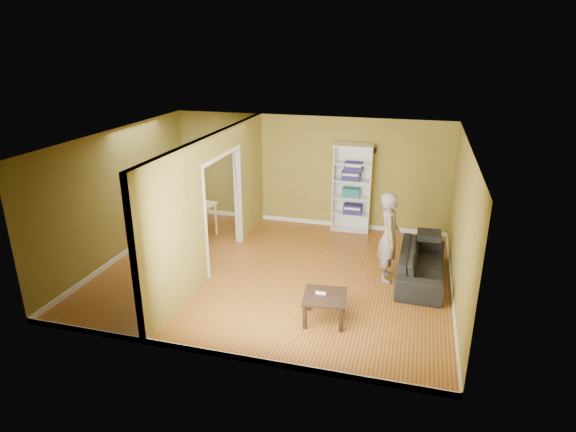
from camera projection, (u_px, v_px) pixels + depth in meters
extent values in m
plane|color=#A56529|center=(275.00, 272.00, 9.26)|extent=(6.50, 6.50, 0.00)
plane|color=white|center=(274.00, 138.00, 8.37)|extent=(6.50, 6.50, 0.00)
plane|color=olive|center=(308.00, 171.00, 11.31)|extent=(6.50, 0.00, 6.50)
plane|color=olive|center=(214.00, 275.00, 6.33)|extent=(6.50, 0.00, 6.50)
plane|color=olive|center=(119.00, 194.00, 9.62)|extent=(0.00, 5.50, 5.50)
plane|color=olive|center=(461.00, 225.00, 8.01)|extent=(0.00, 5.50, 5.50)
cube|color=black|center=(374.00, 150.00, 10.68)|extent=(0.10, 0.10, 0.10)
imported|color=black|center=(422.00, 260.00, 8.86)|extent=(2.09, 0.95, 0.79)
imported|color=slate|center=(390.00, 229.00, 8.67)|extent=(0.77, 0.62, 1.98)
cube|color=white|center=(334.00, 187.00, 11.07)|extent=(0.02, 0.37, 2.03)
cube|color=white|center=(371.00, 190.00, 10.86)|extent=(0.02, 0.37, 2.03)
cube|color=white|center=(353.00, 187.00, 11.12)|extent=(0.86, 0.02, 2.03)
cube|color=white|center=(350.00, 229.00, 11.31)|extent=(0.82, 0.37, 0.02)
cube|color=white|center=(351.00, 213.00, 11.17)|extent=(0.82, 0.37, 0.02)
cube|color=white|center=(352.00, 197.00, 11.03)|extent=(0.82, 0.37, 0.02)
cube|color=white|center=(353.00, 180.00, 10.89)|extent=(0.82, 0.37, 0.02)
cube|color=white|center=(353.00, 163.00, 10.76)|extent=(0.82, 0.37, 0.02)
cube|color=white|center=(354.00, 145.00, 10.62)|extent=(0.82, 0.37, 0.02)
cube|color=navy|center=(353.00, 209.00, 11.12)|extent=(0.42, 0.27, 0.21)
cube|color=#166A54|center=(351.00, 192.00, 11.00)|extent=(0.39, 0.26, 0.20)
cube|color=navy|center=(351.00, 175.00, 10.86)|extent=(0.41, 0.27, 0.21)
cube|color=navy|center=(354.00, 167.00, 10.78)|extent=(0.40, 0.26, 0.20)
cube|color=black|center=(325.00, 297.00, 7.52)|extent=(0.67, 0.67, 0.04)
cube|color=black|center=(303.00, 316.00, 7.42)|extent=(0.06, 0.06, 0.41)
cube|color=black|center=(339.00, 321.00, 7.28)|extent=(0.06, 0.06, 0.41)
cube|color=black|center=(311.00, 298.00, 7.92)|extent=(0.06, 0.06, 0.41)
cube|color=black|center=(345.00, 303.00, 7.78)|extent=(0.06, 0.06, 0.41)
cube|color=white|center=(321.00, 293.00, 7.56)|extent=(0.16, 0.04, 0.03)
cube|color=beige|center=(184.00, 205.00, 10.70)|extent=(1.25, 0.83, 0.04)
cylinder|color=beige|center=(155.00, 224.00, 10.65)|extent=(0.05, 0.05, 0.74)
cylinder|color=beige|center=(202.00, 229.00, 10.36)|extent=(0.05, 0.05, 0.74)
cylinder|color=beige|center=(171.00, 213.00, 11.31)|extent=(0.05, 0.05, 0.74)
cylinder|color=beige|center=(216.00, 218.00, 11.02)|extent=(0.05, 0.05, 0.74)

